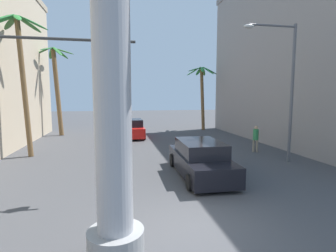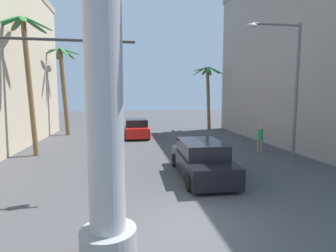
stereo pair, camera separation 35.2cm
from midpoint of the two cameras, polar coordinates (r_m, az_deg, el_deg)
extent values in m
plane|color=#424244|center=(16.88, -4.88, -5.56)|extent=(95.50, 95.50, 0.00)
cube|color=gray|center=(22.35, 27.46, 13.52)|extent=(6.19, 19.71, 13.05)
cylinder|color=#9E9EA3|center=(5.58, -14.25, 20.10)|extent=(0.76, 0.76, 9.72)
cylinder|color=gray|center=(6.29, -12.99, -24.04)|extent=(1.21, 1.21, 0.70)
cylinder|color=#59595E|center=(15.23, 24.74, 6.19)|extent=(0.16, 0.16, 7.19)
cylinder|color=#59595E|center=(14.93, 21.16, 19.72)|extent=(2.58, 0.10, 0.10)
ellipsoid|color=beige|center=(14.29, 16.49, 20.09)|extent=(0.56, 0.28, 0.20)
cylinder|color=#333333|center=(10.12, -25.75, 16.80)|extent=(5.86, 0.10, 0.10)
cube|color=black|center=(9.76, -13.47, 14.97)|extent=(0.24, 0.24, 0.70)
sphere|color=red|center=(9.67, -13.54, 16.37)|extent=(0.14, 0.14, 0.14)
sphere|color=yellow|center=(9.64, -13.50, 15.08)|extent=(0.14, 0.14, 0.14)
sphere|color=green|center=(9.61, -13.47, 13.79)|extent=(0.14, 0.14, 0.14)
cylinder|color=black|center=(13.32, 0.28, -7.40)|extent=(0.24, 0.65, 0.64)
cylinder|color=black|center=(13.75, 7.76, -7.03)|extent=(0.24, 0.65, 0.64)
cylinder|color=black|center=(10.04, 3.85, -12.13)|extent=(0.24, 0.65, 0.64)
cylinder|color=black|center=(10.59, 13.57, -11.29)|extent=(0.24, 0.65, 0.64)
cube|color=black|center=(11.81, 6.14, -8.07)|extent=(2.03, 5.04, 0.80)
cube|color=black|center=(11.66, 6.18, -4.73)|extent=(1.82, 2.79, 0.60)
cylinder|color=black|center=(24.23, -10.76, -1.19)|extent=(0.22, 0.64, 0.64)
cylinder|color=black|center=(24.32, -6.43, -1.09)|extent=(0.22, 0.64, 0.64)
cylinder|color=black|center=(21.20, -10.65, -2.28)|extent=(0.22, 0.64, 0.64)
cylinder|color=black|center=(21.30, -5.70, -2.16)|extent=(0.22, 0.64, 0.64)
cube|color=red|center=(22.71, -8.40, -1.05)|extent=(1.95, 4.38, 0.80)
cube|color=black|center=(22.63, -8.43, 0.71)|extent=(1.79, 2.41, 0.60)
cylinder|color=brown|center=(17.35, -29.33, 6.95)|extent=(0.66, 0.54, 7.82)
ellipsoid|color=#21652D|center=(17.50, -27.83, 19.25)|extent=(1.61, 0.48, 0.81)
ellipsoid|color=#2C682D|center=(18.21, -28.43, 18.83)|extent=(1.21, 1.56, 0.68)
ellipsoid|color=#315F2D|center=(18.47, -31.62, 18.55)|extent=(1.33, 1.51, 0.60)
ellipsoid|color=#1F762D|center=(18.10, -33.12, 18.66)|extent=(1.68, 0.66, 0.65)
ellipsoid|color=#206A2D|center=(17.16, -32.97, 19.14)|extent=(1.12, 1.51, 0.89)
ellipsoid|color=#26762D|center=(16.86, -30.49, 19.71)|extent=(0.95, 1.63, 0.74)
cylinder|color=brown|center=(25.60, -23.29, 6.61)|extent=(0.83, 0.73, 7.61)
ellipsoid|color=#32702D|center=(25.72, -22.15, 14.86)|extent=(1.76, 0.69, 0.56)
ellipsoid|color=#2A732D|center=(26.27, -22.63, 14.40)|extent=(1.27, 1.50, 0.90)
ellipsoid|color=#2A692D|center=(26.56, -24.41, 14.21)|extent=(0.90, 1.63, 0.93)
ellipsoid|color=#32682D|center=(25.94, -26.08, 14.40)|extent=(1.65, 0.42, 0.84)
ellipsoid|color=#235C2D|center=(25.00, -25.28, 14.97)|extent=(0.93, 1.74, 0.57)
ellipsoid|color=#296B2D|center=(24.91, -23.32, 14.75)|extent=(1.22, 1.48, 0.99)
cylinder|color=brown|center=(27.60, 7.14, 5.75)|extent=(0.54, 0.59, 6.36)
ellipsoid|color=#2B5E2D|center=(27.74, 8.77, 11.81)|extent=(1.58, 0.55, 0.85)
ellipsoid|color=#2E6F2D|center=(28.39, 7.33, 11.70)|extent=(1.04, 1.53, 0.87)
ellipsoid|color=#20762D|center=(28.35, 6.39, 11.75)|extent=(0.47, 1.58, 0.82)
ellipsoid|color=#27762D|center=(27.63, 5.27, 11.80)|extent=(1.53, 0.88, 0.95)
ellipsoid|color=#226C2D|center=(27.14, 5.52, 12.18)|extent=(1.68, 0.76, 0.56)
ellipsoid|color=#1F752D|center=(26.75, 7.11, 12.13)|extent=(0.79, 1.64, 0.71)
ellipsoid|color=#20732D|center=(27.01, 8.36, 11.89)|extent=(1.04, 1.49, 0.94)
cylinder|color=gray|center=(17.45, 18.26, -4.15)|extent=(0.14, 0.14, 0.78)
cylinder|color=gray|center=(17.46, 17.60, -4.12)|extent=(0.14, 0.14, 0.78)
cylinder|color=#338C4C|center=(17.34, 18.02, -1.78)|extent=(0.47, 0.47, 0.67)
sphere|color=tan|center=(17.28, 18.07, -0.32)|extent=(0.22, 0.22, 0.22)
camera|label=1|loc=(0.18, -90.98, -0.11)|focal=28.00mm
camera|label=2|loc=(0.18, 89.02, 0.11)|focal=28.00mm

